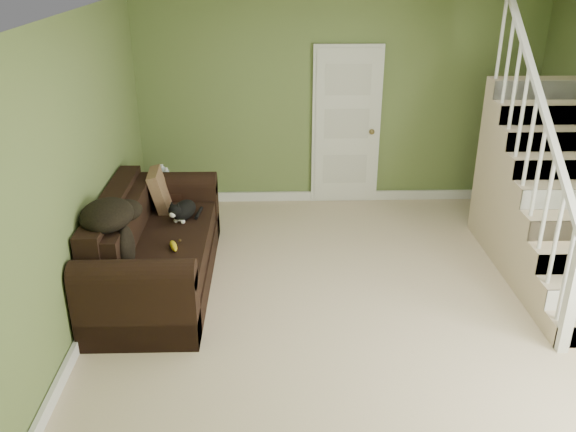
{
  "coord_description": "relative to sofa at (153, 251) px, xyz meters",
  "views": [
    {
      "loc": [
        -0.84,
        -4.75,
        3.08
      ],
      "look_at": [
        -0.7,
        0.37,
        0.81
      ],
      "focal_mm": 38.0,
      "sensor_mm": 36.0,
      "label": 1
    }
  ],
  "objects": [
    {
      "name": "ceiling",
      "position": [
        2.02,
        -0.6,
        2.25
      ],
      "size": [
        5.0,
        5.5,
        0.01
      ],
      "primitive_type": "cube",
      "color": "white",
      "rests_on": "wall_back"
    },
    {
      "name": "floor",
      "position": [
        2.02,
        -0.6,
        -0.35
      ],
      "size": [
        5.0,
        5.5,
        0.01
      ],
      "primitive_type": "cube",
      "color": "beige",
      "rests_on": "ground"
    },
    {
      "name": "staircase",
      "position": [
        4.02,
        0.36,
        0.29
      ],
      "size": [
        1.0,
        2.51,
        2.82
      ],
      "color": "beige",
      "rests_on": "floor"
    },
    {
      "name": "baseboard_left",
      "position": [
        -0.45,
        -0.6,
        -0.29
      ],
      "size": [
        0.04,
        5.5,
        0.12
      ],
      "primitive_type": "cube",
      "color": "white",
      "rests_on": "floor"
    },
    {
      "name": "cat",
      "position": [
        0.27,
        0.41,
        0.25
      ],
      "size": [
        0.31,
        0.55,
        0.26
      ],
      "rotation": [
        0.0,
        0.0,
        -0.36
      ],
      "color": "black",
      "rests_on": "sofa"
    },
    {
      "name": "sofa",
      "position": [
        0.0,
        0.0,
        0.0
      ],
      "size": [
        1.01,
        2.34,
        0.93
      ],
      "color": "black",
      "rests_on": "floor"
    },
    {
      "name": "door",
      "position": [
        2.12,
        2.1,
        0.65
      ],
      "size": [
        0.86,
        0.12,
        2.02
      ],
      "color": "white",
      "rests_on": "floor"
    },
    {
      "name": "banana",
      "position": [
        0.25,
        -0.26,
        0.18
      ],
      "size": [
        0.12,
        0.22,
        0.06
      ],
      "primitive_type": "ellipsoid",
      "rotation": [
        0.0,
        0.0,
        0.31
      ],
      "color": "yellow",
      "rests_on": "sofa"
    },
    {
      "name": "wall_left",
      "position": [
        -0.48,
        -0.6,
        0.95
      ],
      "size": [
        0.04,
        5.5,
        2.6
      ],
      "primitive_type": "cube",
      "color": "olive",
      "rests_on": "floor"
    },
    {
      "name": "throw_pillow",
      "position": [
        -0.03,
        0.74,
        0.35
      ],
      "size": [
        0.24,
        0.45,
        0.45
      ],
      "primitive_type": "cube",
      "rotation": [
        0.0,
        -0.24,
        0.07
      ],
      "color": "#543321",
      "rests_on": "sofa"
    },
    {
      "name": "wall_front",
      "position": [
        2.02,
        -3.35,
        0.95
      ],
      "size": [
        5.0,
        0.04,
        2.6
      ],
      "primitive_type": "cube",
      "color": "olive",
      "rests_on": "floor"
    },
    {
      "name": "throw_blanket",
      "position": [
        -0.26,
        -0.49,
        0.6
      ],
      "size": [
        0.52,
        0.64,
        0.24
      ],
      "primitive_type": "ellipsoid",
      "rotation": [
        0.0,
        0.0,
        -0.13
      ],
      "color": "black",
      "rests_on": "sofa"
    },
    {
      "name": "side_table",
      "position": [
        -0.08,
        1.14,
        -0.05
      ],
      "size": [
        0.5,
        0.5,
        0.82
      ],
      "rotation": [
        0.0,
        0.0,
        0.02
      ],
      "color": "black",
      "rests_on": "floor"
    },
    {
      "name": "baseboard_back",
      "position": [
        2.02,
        2.12,
        -0.29
      ],
      "size": [
        5.0,
        0.04,
        0.12
      ],
      "primitive_type": "cube",
      "color": "white",
      "rests_on": "floor"
    },
    {
      "name": "wall_back",
      "position": [
        2.02,
        2.15,
        0.95
      ],
      "size": [
        5.0,
        0.04,
        2.6
      ],
      "primitive_type": "cube",
      "color": "olive",
      "rests_on": "floor"
    }
  ]
}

